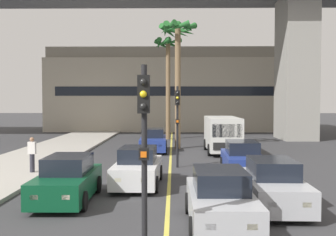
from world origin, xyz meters
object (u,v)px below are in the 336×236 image
Objects in this scene: palm_tree_near_median at (177,49)px; palm_tree_mid_median at (168,62)px; car_queue_second at (67,180)px; traffic_light_median_far at (177,115)px; car_queue_fourth at (273,185)px; car_queue_fifth at (220,200)px; car_queue_front at (138,168)px; car_queue_third at (242,159)px; car_queue_sixth at (153,141)px; pedestrian_mid_block at (32,154)px; delivery_van at (222,133)px; traffic_light_median_near at (144,138)px.

palm_tree_mid_median is at bearing 96.33° from palm_tree_near_median.
car_queue_second is 0.98× the size of traffic_light_median_far.
car_queue_fourth is 2.74m from car_queue_fifth.
car_queue_third is at bearing 28.33° from car_queue_front.
car_queue_sixth is 2.55× the size of pedestrian_mid_block.
car_queue_third is at bearing -89.93° from delivery_van.
palm_tree_near_median is at bearing 75.49° from car_queue_second.
car_queue_second and car_queue_third have the same top height.
car_queue_second is at bearing 118.54° from traffic_light_median_near.
car_queue_front is 20.66m from palm_tree_mid_median.
car_queue_front is 10.83m from car_queue_sixth.
traffic_light_median_far reaches higher than car_queue_front.
palm_tree_mid_median is at bearing 99.21° from car_queue_fourth.
car_queue_fifth is at bearing -86.74° from palm_tree_near_median.
palm_tree_mid_median reaches higher than delivery_van.
delivery_van is (4.59, -0.53, 0.57)m from car_queue_sixth.
palm_tree_near_median is 5.62× the size of pedestrian_mid_block.
traffic_light_median_far is at bearing 86.40° from traffic_light_median_near.
car_queue_sixth is 0.98× the size of traffic_light_median_far.
traffic_light_median_far is at bearing 69.32° from car_queue_front.
car_queue_third is 1.01× the size of car_queue_fifth.
palm_tree_near_median is at bearing 106.30° from car_queue_third.
car_queue_front is 1.01× the size of car_queue_second.
delivery_van is at bearing 78.37° from traffic_light_median_near.
car_queue_sixth is 10.84m from palm_tree_mid_median.
traffic_light_median_near is (3.06, -5.63, 1.99)m from car_queue_second.
palm_tree_mid_median is 19.46m from pedestrian_mid_block.
traffic_light_median_far is 15.89m from palm_tree_mid_median.
car_queue_fifth is 16.32m from car_queue_sixth.
palm_tree_near_median reaches higher than traffic_light_median_near.
palm_tree_mid_median is (-3.73, 23.02, 6.16)m from car_queue_fourth.
palm_tree_near_median is (3.93, 15.19, 6.42)m from car_queue_second.
car_queue_third is 7.80m from delivery_van.
car_queue_fifth is (2.75, -5.28, 0.00)m from car_queue_front.
car_queue_front is 1.01× the size of car_queue_fifth.
delivery_van is (1.92, 15.57, 0.57)m from car_queue_fifth.
car_queue_front is at bearing -110.68° from traffic_light_median_far.
car_queue_fourth is (6.88, -0.75, 0.00)m from car_queue_second.
delivery_van is at bearing -68.37° from palm_tree_mid_median.
car_queue_front is at bearing 117.54° from car_queue_fifth.
car_queue_sixth is at bearing 99.41° from car_queue_fifth.
car_queue_second is at bearing -104.51° from palm_tree_near_median.
palm_tree_near_median reaches higher than car_queue_second.
palm_tree_mid_median is 5.60× the size of pedestrian_mid_block.
delivery_van reaches higher than car_queue_fourth.
car_queue_second is 23.32m from palm_tree_mid_median.
palm_tree_near_median is (-2.95, 10.09, 6.42)m from car_queue_third.
delivery_van is 1.25× the size of traffic_light_median_near.
car_queue_fifth is at bearing -80.59° from car_queue_sixth.
traffic_light_median_far reaches higher than car_queue_second.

